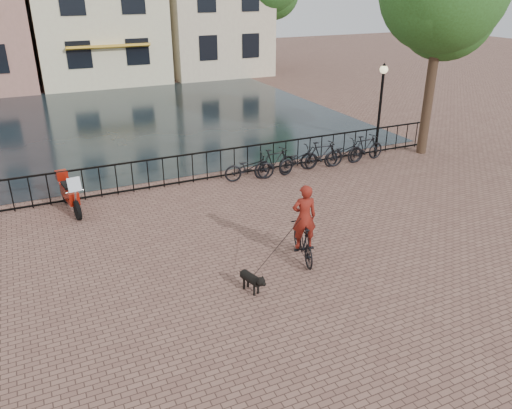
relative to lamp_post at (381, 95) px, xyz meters
name	(u,v)px	position (x,y,z in m)	size (l,w,h in m)	color
ground	(318,313)	(-7.20, -7.60, -2.38)	(100.00, 100.00, 0.00)	brown
canal_water	(133,120)	(-7.20, 9.70, -2.38)	(20.00, 20.00, 0.00)	black
railing	(193,168)	(-7.20, 0.40, -1.87)	(20.00, 0.05, 1.02)	black
lamp_post	(381,95)	(0.00, 0.00, 0.00)	(0.30, 0.30, 3.45)	black
cyclist	(304,227)	(-6.40, -5.57, -1.53)	(0.84, 1.70, 2.24)	black
dog	(251,281)	(-8.11, -6.31, -2.12)	(0.45, 0.80, 0.51)	black
motorcycle	(69,190)	(-11.16, -0.28, -1.72)	(0.69, 1.89, 1.32)	maroon
parked_bike_0	(249,168)	(-5.40, -0.20, -1.93)	(0.60, 1.72, 0.90)	black
parked_bike_1	(275,162)	(-4.45, -0.20, -1.88)	(0.47, 1.66, 1.00)	black
parked_bike_2	(299,160)	(-3.50, -0.20, -1.93)	(0.60, 1.72, 0.90)	black
parked_bike_3	(322,155)	(-2.55, -0.20, -1.88)	(0.47, 1.66, 1.00)	black
parked_bike_4	(344,153)	(-1.60, -0.20, -1.93)	(0.60, 1.72, 0.90)	black
parked_bike_5	(365,148)	(-0.65, -0.20, -1.88)	(0.47, 1.66, 1.00)	black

